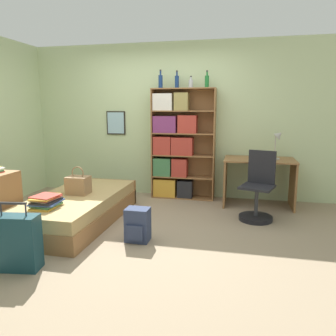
% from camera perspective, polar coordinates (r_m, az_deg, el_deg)
% --- Properties ---
extents(ground_plane, '(14.00, 14.00, 0.00)m').
position_cam_1_polar(ground_plane, '(4.36, -6.47, -9.98)').
color(ground_plane, gray).
extents(wall_back, '(10.00, 0.09, 2.60)m').
position_cam_1_polar(wall_back, '(5.73, -1.16, 8.24)').
color(wall_back, beige).
rests_on(wall_back, ground_plane).
extents(bed, '(0.98, 2.04, 0.38)m').
position_cam_1_polar(bed, '(4.61, -15.35, -6.72)').
color(bed, olive).
rests_on(bed, ground_plane).
extents(handbag, '(0.29, 0.23, 0.37)m').
position_cam_1_polar(handbag, '(4.55, -15.36, -2.84)').
color(handbag, '#93704C').
rests_on(handbag, bed).
extents(book_stack_on_bed, '(0.33, 0.37, 0.14)m').
position_cam_1_polar(book_stack_on_bed, '(4.07, -20.47, -5.47)').
color(book_stack_on_bed, gold).
rests_on(book_stack_on_bed, bed).
extents(suitcase, '(0.46, 0.26, 0.66)m').
position_cam_1_polar(suitcase, '(3.47, -24.92, -11.70)').
color(suitcase, '#143842').
rests_on(suitcase, ground_plane).
extents(bookcase, '(1.05, 0.28, 1.83)m').
position_cam_1_polar(bookcase, '(5.51, 1.32, 3.84)').
color(bookcase, olive).
rests_on(bookcase, ground_plane).
extents(bottle_green, '(0.07, 0.07, 0.30)m').
position_cam_1_polar(bottle_green, '(5.51, -1.31, 14.88)').
color(bottle_green, navy).
rests_on(bottle_green, bookcase).
extents(bottle_brown, '(0.07, 0.07, 0.28)m').
position_cam_1_polar(bottle_brown, '(5.51, 1.56, 14.83)').
color(bottle_brown, navy).
rests_on(bottle_brown, bookcase).
extents(bottle_clear, '(0.07, 0.07, 0.19)m').
position_cam_1_polar(bottle_clear, '(5.47, 4.01, 14.47)').
color(bottle_clear, '#B7BCC1').
rests_on(bottle_clear, bookcase).
extents(bottle_blue, '(0.07, 0.07, 0.27)m').
position_cam_1_polar(bottle_blue, '(5.40, 6.80, 14.79)').
color(bottle_blue, '#1E6B2D').
rests_on(bottle_blue, bookcase).
extents(desk, '(1.07, 0.66, 0.74)m').
position_cam_1_polar(desk, '(5.29, 15.53, -0.98)').
color(desk, olive).
rests_on(desk, ground_plane).
extents(desk_lamp, '(0.21, 0.16, 0.46)m').
position_cam_1_polar(desk_lamp, '(5.24, 18.62, 4.75)').
color(desk_lamp, '#ADA89E').
rests_on(desk_lamp, desk).
extents(desk_chair, '(0.52, 0.52, 0.94)m').
position_cam_1_polar(desk_chair, '(4.66, 15.33, -4.96)').
color(desk_chair, black).
rests_on(desk_chair, ground_plane).
extents(backpack, '(0.27, 0.23, 0.39)m').
position_cam_1_polar(backpack, '(3.83, -5.31, -9.85)').
color(backpack, '#2D3856').
rests_on(backpack, ground_plane).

